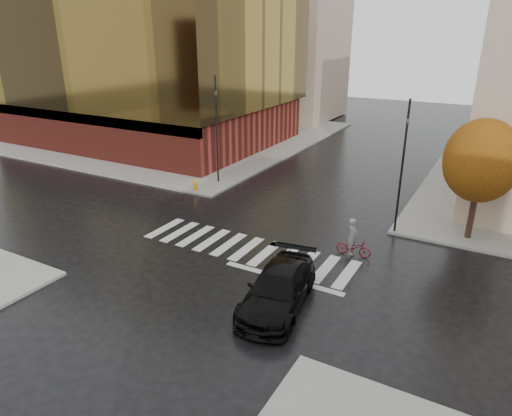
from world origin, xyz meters
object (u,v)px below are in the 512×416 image
(cyclist, at_px, (353,243))
(traffic_light_nw, at_px, (217,122))
(traffic_light_ne, at_px, (403,159))
(fire_hydrant, at_px, (195,184))
(sedan, at_px, (278,289))

(cyclist, xyz_separation_m, traffic_light_nw, (-12.53, 6.50, 3.88))
(cyclist, distance_m, traffic_light_ne, 5.41)
(traffic_light_ne, bearing_deg, cyclist, 72.20)
(traffic_light_nw, xyz_separation_m, traffic_light_ne, (13.73, -2.70, -0.22))
(traffic_light_ne, bearing_deg, fire_hydrant, -1.00)
(cyclist, height_order, traffic_light_ne, traffic_light_ne)
(cyclist, xyz_separation_m, traffic_light_ne, (1.21, 3.80, 3.66))
(traffic_light_nw, bearing_deg, sedan, 18.46)
(traffic_light_ne, relative_size, fire_hydrant, 8.94)
(sedan, bearing_deg, fire_hydrant, 130.22)
(traffic_light_nw, distance_m, fire_hydrant, 4.70)
(traffic_light_ne, bearing_deg, traffic_light_nw, -11.31)
(sedan, bearing_deg, cyclist, 68.77)
(traffic_light_nw, bearing_deg, traffic_light_ne, 55.17)
(traffic_light_nw, bearing_deg, fire_hydrant, -30.37)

